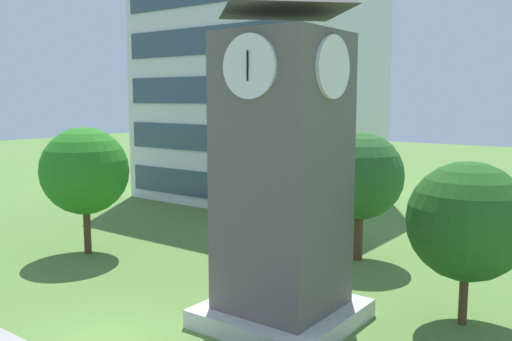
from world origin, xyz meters
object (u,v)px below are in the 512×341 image
object	(u,v)px
tree_by_building	(360,176)
tree_near_tower	(85,171)
tree_streetside	(467,221)
clock_tower	(283,171)

from	to	relation	value
tree_by_building	tree_near_tower	xyz separation A→B (m)	(-10.97, -6.84, 0.09)
tree_near_tower	tree_streetside	xyz separation A→B (m)	(17.00, 2.29, -0.54)
tree_by_building	tree_near_tower	world-z (taller)	tree_near_tower
clock_tower	tree_streetside	xyz separation A→B (m)	(4.92, 3.45, -1.62)
clock_tower	tree_near_tower	distance (m)	12.19
clock_tower	tree_by_building	xyz separation A→B (m)	(-1.11, 8.00, -1.17)
tree_near_tower	clock_tower	bearing A→B (deg)	-5.49
clock_tower	tree_by_building	size ratio (longest dim) A/B	1.90
tree_by_building	tree_streetside	size ratio (longest dim) A/B	1.09
tree_near_tower	tree_streetside	distance (m)	17.16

